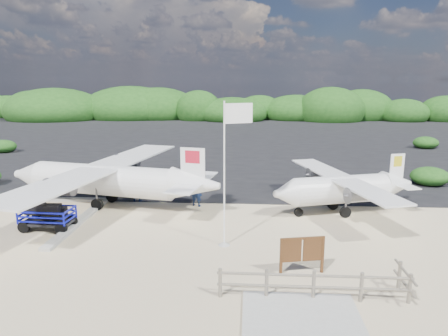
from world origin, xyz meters
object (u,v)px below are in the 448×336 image
Objects in this scene: crew_b at (136,188)px; aircraft_small at (150,136)px; baggage_cart at (49,229)px; flagpole at (224,245)px; crew_a at (196,189)px; signboard at (301,274)px; aircraft_large at (399,152)px.

aircraft_small is (-5.91, 26.87, -0.76)m from crew_b.
flagpole is at bearing -5.71° from baggage_cart.
flagpole is at bearing 92.83° from aircraft_small.
flagpole is 34.81m from aircraft_small.
crew_b is (-3.62, 0.67, -0.22)m from crew_a.
crew_a is at bearing 170.77° from crew_b.
baggage_cart is 11.99m from signboard.
signboard is (11.41, -3.69, 0.00)m from baggage_cart.
baggage_cart is at bearing 79.09° from aircraft_small.
aircraft_large reaches higher than baggage_cart.
signboard is at bearing 75.43° from aircraft_large.
crew_a is 25.36m from aircraft_large.
signboard is (2.98, -2.40, 0.00)m from flagpole.
flagpole is at bearing 133.88° from crew_b.
signboard is 38.10m from aircraft_small.
crew_b is at bearing 86.06° from aircraft_small.
aircraft_small is (-3.01, 31.58, 0.00)m from baggage_cart.
aircraft_small is at bearing -51.46° from crew_a.
aircraft_small is (-11.44, 32.87, 0.00)m from flagpole.
baggage_cart is 0.17× the size of aircraft_large.
baggage_cart is 0.31× the size of aircraft_small.
aircraft_small is at bearing 98.42° from baggage_cart.
crew_a reaches higher than signboard.
aircraft_small reaches higher than signboard.
baggage_cart is at bearing 54.24° from aircraft_large.
aircraft_small is at bearing -76.33° from crew_b.
signboard reaches higher than baggage_cart.
aircraft_large is 1.84× the size of aircraft_small.
aircraft_small is (-9.53, 27.54, -0.98)m from crew_a.
signboard is 1.16× the size of crew_b.
aircraft_large is at bearing -139.09° from crew_b.
aircraft_large reaches higher than signboard.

